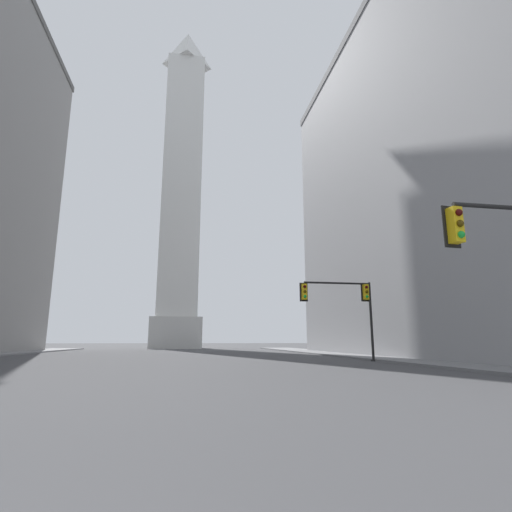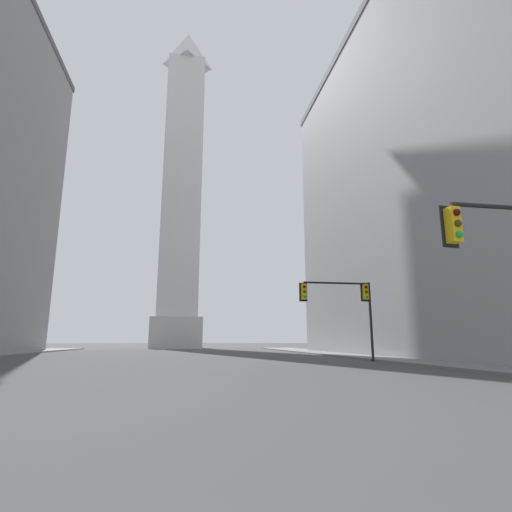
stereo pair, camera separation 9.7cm
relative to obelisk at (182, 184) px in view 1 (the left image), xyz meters
The scene contains 4 objects.
sidewalk_right 58.64m from the obelisk, 69.76° to the right, with size 5.00×87.62×0.15m, color slate.
building_right 54.35m from the obelisk, 58.06° to the right, with size 19.92×48.37×34.30m.
obelisk is the anchor object (origin of this frame).
traffic_light_mid_right 55.69m from the obelisk, 74.64° to the right, with size 5.36×0.51×5.53m.
Camera 1 is at (1.77, -0.91, 1.44)m, focal length 28.00 mm.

